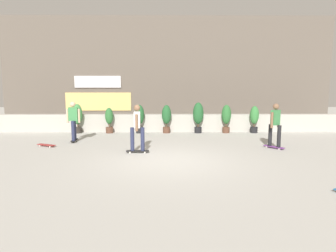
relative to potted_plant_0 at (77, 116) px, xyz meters
name	(u,v)px	position (x,y,z in m)	size (l,w,h in m)	color
ground_plane	(168,161)	(4.49, -5.55, -0.84)	(48.00, 48.00, 0.00)	#B2AFA8
planter_wall	(167,123)	(4.49, 0.45, -0.39)	(18.00, 0.40, 0.90)	#B2ADA3
building_backdrop	(167,72)	(4.48, 4.45, 2.40)	(20.00, 2.08, 6.50)	#60564C
potted_plant_0	(77,116)	(0.00, 0.00, 0.00)	(0.49, 0.49, 1.46)	#2D2823
potted_plant_1	(109,119)	(1.58, 0.00, -0.15)	(0.40, 0.40, 1.27)	brown
potted_plant_2	(139,117)	(3.09, 0.00, -0.03)	(0.47, 0.47, 1.41)	black
potted_plant_3	(166,117)	(4.45, 0.00, -0.04)	(0.47, 0.47, 1.41)	brown
potted_plant_4	(198,115)	(6.04, 0.00, 0.05)	(0.53, 0.53, 1.53)	black
potted_plant_5	(226,117)	(7.45, 0.00, -0.03)	(0.47, 0.47, 1.41)	brown
potted_plant_6	(254,118)	(8.86, 0.00, -0.08)	(0.44, 0.44, 1.35)	black
skater_mid_plaza	(137,126)	(3.41, -4.42, 0.10)	(0.80, 0.56, 1.70)	black
skater_by_wall_right	(275,124)	(8.49, -3.76, 0.10)	(0.66, 0.74, 1.70)	#72338C
skater_foreground	(73,120)	(0.52, -2.30, 0.10)	(0.56, 0.82, 1.70)	black
skateboard_aside	(46,145)	(-0.25, -3.32, -0.78)	(0.81, 0.51, 0.08)	maroon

